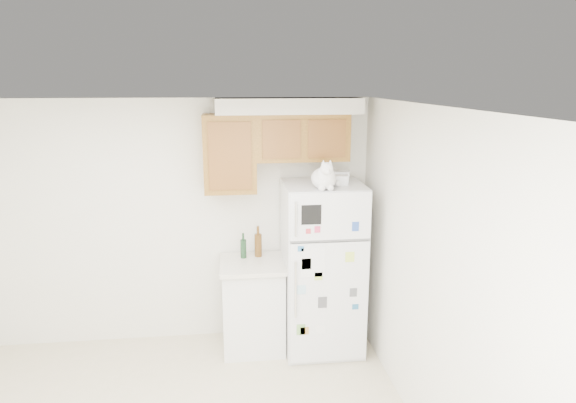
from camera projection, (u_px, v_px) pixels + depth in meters
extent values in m
cube|color=white|center=(182.00, 223.00, 5.22)|extent=(3.80, 0.04, 2.50)
cube|color=white|center=(441.00, 293.00, 3.51)|extent=(0.04, 4.00, 2.50)
cube|color=white|center=(145.00, 109.00, 2.99)|extent=(3.80, 4.00, 0.04)
cube|color=#995D21|center=(302.00, 137.00, 4.98)|extent=(0.90, 0.33, 0.45)
cube|color=#995D21|center=(230.00, 154.00, 4.94)|extent=(0.50, 0.33, 0.75)
cube|color=silver|center=(289.00, 106.00, 4.91)|extent=(1.40, 0.37, 0.15)
cube|color=white|center=(322.00, 267.00, 5.10)|extent=(0.76, 0.72, 1.70)
cube|color=white|center=(331.00, 216.00, 4.60)|extent=(0.74, 0.03, 0.44)
cube|color=white|center=(329.00, 303.00, 4.79)|extent=(0.74, 0.03, 1.19)
cube|color=#59595B|center=(330.00, 240.00, 4.65)|extent=(0.74, 0.03, 0.02)
cylinder|color=silver|center=(296.00, 219.00, 4.53)|extent=(0.02, 0.02, 0.32)
cylinder|color=silver|center=(296.00, 290.00, 4.69)|extent=(0.02, 0.02, 0.55)
cube|color=black|center=(311.00, 215.00, 4.55)|extent=(0.18, 0.00, 0.18)
cube|color=white|center=(313.00, 263.00, 4.66)|extent=(0.22, 0.00, 0.28)
cube|color=#515256|center=(353.00, 292.00, 4.78)|extent=(0.07, 0.00, 0.08)
cube|color=#6EA452|center=(301.00, 330.00, 4.80)|extent=(0.08, 0.00, 0.11)
cube|color=#BF8A3B|center=(305.00, 331.00, 4.81)|extent=(0.08, 0.00, 0.07)
cube|color=#294AA4|center=(355.00, 226.00, 4.63)|extent=(0.06, 0.00, 0.09)
cube|color=#C6313B|center=(308.00, 231.00, 4.58)|extent=(0.05, 0.00, 0.05)
cube|color=#BCD74C|center=(318.00, 276.00, 4.70)|extent=(0.07, 0.00, 0.08)
cube|color=#A2D2E6|center=(302.00, 290.00, 4.71)|extent=(0.08, 0.00, 0.09)
cube|color=#DB365D|center=(317.00, 229.00, 4.59)|extent=(0.05, 0.00, 0.06)
cube|color=#49484D|center=(322.00, 302.00, 4.76)|extent=(0.08, 0.00, 0.11)
cube|color=#246292|center=(355.00, 307.00, 4.81)|extent=(0.06, 0.00, 0.05)
cube|color=#CDE651|center=(350.00, 257.00, 4.69)|extent=(0.09, 0.00, 0.10)
cube|color=#3D8748|center=(306.00, 264.00, 4.65)|extent=(0.09, 0.00, 0.11)
cube|color=teal|center=(301.00, 249.00, 4.61)|extent=(0.06, 0.00, 0.05)
cube|color=white|center=(321.00, 329.00, 4.82)|extent=(0.10, 0.00, 0.09)
cube|color=white|center=(253.00, 306.00, 5.18)|extent=(0.60, 0.60, 0.88)
cube|color=silver|center=(252.00, 264.00, 5.05)|extent=(0.64, 0.64, 0.04)
ellipsoid|color=white|center=(324.00, 179.00, 4.67)|extent=(0.23, 0.31, 0.19)
ellipsoid|color=white|center=(325.00, 176.00, 4.58)|extent=(0.17, 0.13, 0.18)
sphere|color=white|center=(327.00, 169.00, 4.51)|extent=(0.11, 0.11, 0.11)
cone|color=white|center=(323.00, 162.00, 4.50)|extent=(0.04, 0.04, 0.04)
cone|color=white|center=(330.00, 162.00, 4.51)|extent=(0.04, 0.04, 0.04)
cone|color=#D88C8C|center=(323.00, 163.00, 4.49)|extent=(0.02, 0.02, 0.03)
cone|color=#D88C8C|center=(330.00, 163.00, 4.50)|extent=(0.02, 0.02, 0.03)
sphere|color=white|center=(328.00, 172.00, 4.47)|extent=(0.05, 0.05, 0.05)
sphere|color=white|center=(322.00, 188.00, 4.56)|extent=(0.06, 0.06, 0.06)
sphere|color=white|center=(330.00, 188.00, 4.57)|extent=(0.06, 0.06, 0.06)
cylinder|color=white|center=(331.00, 183.00, 4.80)|extent=(0.14, 0.19, 0.07)
cube|color=white|center=(340.00, 176.00, 5.02)|extent=(0.21, 0.17, 0.10)
cube|color=white|center=(340.00, 180.00, 4.85)|extent=(0.17, 0.13, 0.09)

